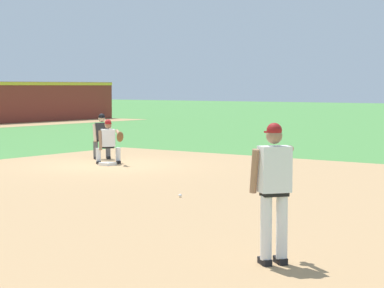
{
  "coord_description": "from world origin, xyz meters",
  "views": [
    {
      "loc": [
        -16.15,
        -14.96,
        2.33
      ],
      "look_at": [
        -5.45,
        -7.1,
        1.3
      ],
      "focal_mm": 70.0,
      "sensor_mm": 36.0,
      "label": 1
    }
  ],
  "objects_px": {
    "pitcher": "(274,184)",
    "umpire": "(102,134)",
    "first_baseman": "(109,140)",
    "first_base_bag": "(107,164)",
    "baseball": "(180,196)"
  },
  "relations": [
    {
      "from": "pitcher",
      "to": "umpire",
      "type": "relative_size",
      "value": 1.27
    },
    {
      "from": "baseball",
      "to": "pitcher",
      "type": "xyz_separation_m",
      "value": [
        -3.98,
        -4.56,
        1.02
      ]
    },
    {
      "from": "first_base_bag",
      "to": "baseball",
      "type": "bearing_deg",
      "value": -124.17
    },
    {
      "from": "first_base_bag",
      "to": "umpire",
      "type": "height_order",
      "value": "umpire"
    },
    {
      "from": "first_baseman",
      "to": "umpire",
      "type": "xyz_separation_m",
      "value": [
        0.98,
        1.22,
        0.06
      ]
    },
    {
      "from": "first_base_bag",
      "to": "baseball",
      "type": "distance_m",
      "value": 6.71
    },
    {
      "from": "baseball",
      "to": "pitcher",
      "type": "height_order",
      "value": "pitcher"
    },
    {
      "from": "pitcher",
      "to": "first_baseman",
      "type": "bearing_deg",
      "value": 52.02
    },
    {
      "from": "pitcher",
      "to": "umpire",
      "type": "xyz_separation_m",
      "value": [
        9.05,
        11.56,
        -0.27
      ]
    },
    {
      "from": "first_base_bag",
      "to": "first_baseman",
      "type": "bearing_deg",
      "value": 34.45
    },
    {
      "from": "baseball",
      "to": "first_baseman",
      "type": "xyz_separation_m",
      "value": [
        4.09,
        5.77,
        0.69
      ]
    },
    {
      "from": "first_base_bag",
      "to": "pitcher",
      "type": "bearing_deg",
      "value": -127.45
    },
    {
      "from": "pitcher",
      "to": "umpire",
      "type": "bearing_deg",
      "value": 51.92
    },
    {
      "from": "pitcher",
      "to": "umpire",
      "type": "distance_m",
      "value": 14.68
    },
    {
      "from": "pitcher",
      "to": "umpire",
      "type": "height_order",
      "value": "pitcher"
    }
  ]
}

